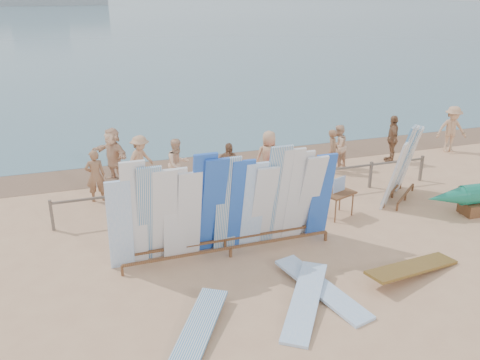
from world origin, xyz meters
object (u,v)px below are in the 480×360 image
object	(u,v)px
beachgoer_1	(95,176)
beachgoer_7	(333,151)
beach_chair_right	(291,184)
flat_board_a	(321,292)
beachgoer_4	(229,167)
beachgoer_extra_0	(452,129)
beachgoer_11	(113,154)
beachgoer_10	(392,139)
beach_chair_left	(225,188)
flat_board_e	(196,339)
flat_board_b	(305,306)
beachgoer_3	(141,160)
beachgoer_6	(269,158)
beachgoer_8	(338,146)
vendor_table	(338,203)
flat_board_c	(412,275)
beachgoer_2	(178,164)
side_surfboard_rack	(402,165)
stroller	(277,178)
main_surfboard_rack	(227,207)

from	to	relation	value
beachgoer_1	beachgoer_7	size ratio (longest dim) A/B	1.06
beachgoer_7	beach_chair_right	bearing A→B (deg)	154.40
flat_board_a	beachgoer_4	world-z (taller)	beachgoer_4
beach_chair_right	beachgoer_extra_0	size ratio (longest dim) A/B	0.42
beachgoer_11	beachgoer_1	bearing A→B (deg)	-55.25
beachgoer_10	beach_chair_left	bearing A→B (deg)	-57.01
flat_board_e	flat_board_b	bearing A→B (deg)	38.80
beachgoer_11	beachgoer_4	size ratio (longest dim) A/B	1.12
beachgoer_3	beachgoer_6	bearing A→B (deg)	-58.71
flat_board_b	beachgoer_10	distance (m)	10.45
flat_board_a	beachgoer_7	distance (m)	7.96
beachgoer_6	beach_chair_left	bearing A→B (deg)	29.05
flat_board_b	flat_board_e	world-z (taller)	flat_board_b
beachgoer_8	beachgoer_10	xyz separation A→B (m)	(2.28, -0.03, 0.09)
beachgoer_8	beachgoer_10	bearing A→B (deg)	152.43
vendor_table	beachgoer_6	world-z (taller)	beachgoer_6
flat_board_c	beachgoer_6	xyz separation A→B (m)	(-1.01, 6.56, 0.92)
beachgoer_2	beachgoer_6	xyz separation A→B (m)	(3.01, -0.47, 0.06)
side_surfboard_rack	stroller	world-z (taller)	side_surfboard_rack
side_surfboard_rack	flat_board_b	bearing A→B (deg)	179.16
stroller	flat_board_b	bearing A→B (deg)	-82.18
beachgoer_8	beachgoer_7	bearing A→B (deg)	13.22
beach_chair_right	beachgoer_1	xyz separation A→B (m)	(-6.09, 1.20, 0.60)
flat_board_a	beachgoer_8	size ratio (longest dim) A/B	1.67
flat_board_e	beachgoer_11	world-z (taller)	beachgoer_11
beach_chair_left	flat_board_e	bearing A→B (deg)	-114.27
flat_board_e	beachgoer_2	distance (m)	7.84
beach_chair_left	beachgoer_3	distance (m)	3.10
flat_board_b	beachgoer_extra_0	distance (m)	12.85
beach_chair_left	beachgoer_7	bearing A→B (deg)	9.38
side_surfboard_rack	vendor_table	size ratio (longest dim) A/B	2.09
flat_board_c	beach_chair_right	size ratio (longest dim) A/B	3.40
beachgoer_6	beachgoer_11	bearing A→B (deg)	-11.93
side_surfboard_rack	beachgoer_8	distance (m)	3.34
main_surfboard_rack	vendor_table	bearing A→B (deg)	15.40
flat_board_c	side_surfboard_rack	bearing A→B (deg)	-45.65
beach_chair_left	beachgoer_10	bearing A→B (deg)	7.26
flat_board_a	beachgoer_8	world-z (taller)	beachgoer_8
flat_board_e	beach_chair_left	xyz separation A→B (m)	(2.60, 6.62, 0.26)
vendor_table	beachgoer_4	xyz separation A→B (m)	(-2.43, 2.85, 0.42)
beachgoer_2	beachgoer_11	bearing A→B (deg)	118.65
beachgoer_3	beachgoer_extra_0	distance (m)	12.35
flat_board_a	beachgoer_10	size ratio (longest dim) A/B	1.50
beachgoer_2	beachgoer_6	distance (m)	3.05
side_surfboard_rack	flat_board_c	bearing A→B (deg)	-160.98
beach_chair_left	flat_board_c	bearing A→B (deg)	-68.15
vendor_table	beachgoer_6	distance (m)	3.30
flat_board_e	beachgoer_10	bearing A→B (deg)	70.84
main_surfboard_rack	beachgoer_11	distance (m)	6.56
beachgoer_6	beachgoer_extra_0	bearing A→B (deg)	-163.37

